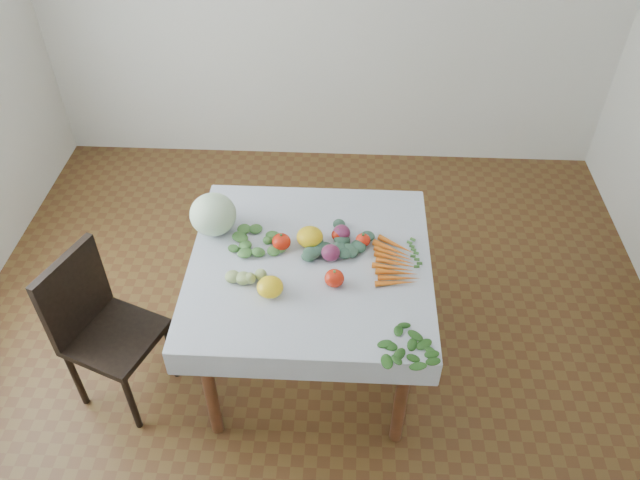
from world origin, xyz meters
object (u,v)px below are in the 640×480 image
at_px(heirloom_back, 310,237).
at_px(carrot_bunch, 396,263).
at_px(cabbage, 213,214).
at_px(chair, 98,321).
at_px(table, 310,277).

relative_size(heirloom_back, carrot_bunch, 0.38).
distance_m(heirloom_back, carrot_bunch, 0.43).
bearing_deg(carrot_bunch, cabbage, 166.91).
height_order(chair, carrot_bunch, chair).
bearing_deg(carrot_bunch, heirloom_back, 162.48).
xyz_separation_m(heirloom_back, carrot_bunch, (0.41, -0.13, -0.03)).
xyz_separation_m(table, cabbage, (-0.48, 0.20, 0.20)).
relative_size(table, carrot_bunch, 2.94).
bearing_deg(table, cabbage, 157.62).
relative_size(cabbage, heirloom_back, 1.76).
distance_m(chair, cabbage, 0.75).
distance_m(table, chair, 1.04).
xyz_separation_m(table, carrot_bunch, (0.40, -0.01, 0.12)).
height_order(table, cabbage, cabbage).
distance_m(cabbage, heirloom_back, 0.48).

